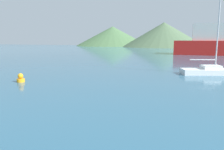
% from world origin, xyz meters
% --- Properties ---
extents(sailboat_inner, '(5.84, 3.42, 8.43)m').
position_xyz_m(sailboat_inner, '(7.08, 24.40, 0.40)').
color(sailboat_inner, white).
rests_on(sailboat_inner, ground_plane).
extents(buoy_marker, '(0.61, 0.61, 0.70)m').
position_xyz_m(buoy_marker, '(-7.71, 15.41, 0.29)').
color(buoy_marker, orange).
rests_on(buoy_marker, ground_plane).
extents(hill_west, '(39.02, 39.02, 10.20)m').
position_xyz_m(hill_west, '(-32.49, 114.46, 5.10)').
color(hill_west, '#476B42').
rests_on(hill_west, ground_plane).
extents(hill_central, '(37.68, 37.68, 10.99)m').
position_xyz_m(hill_central, '(-4.69, 104.48, 5.50)').
color(hill_central, '#4C6647').
rests_on(hill_central, ground_plane).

